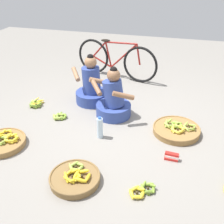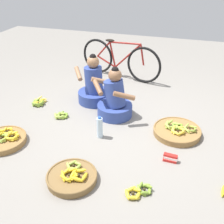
% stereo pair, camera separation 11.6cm
% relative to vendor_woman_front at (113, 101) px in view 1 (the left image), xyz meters
% --- Properties ---
extents(ground_plane, '(10.00, 10.00, 0.00)m').
position_rel_vendor_woman_front_xyz_m(ground_plane, '(0.11, -0.30, -0.25)').
color(ground_plane, gray).
extents(vendor_woman_front, '(0.71, 0.54, 0.77)m').
position_rel_vendor_woman_front_xyz_m(vendor_woman_front, '(0.00, 0.00, 0.00)').
color(vendor_woman_front, '#334793').
rests_on(vendor_woman_front, ground).
extents(vendor_woman_behind, '(0.71, 0.56, 0.81)m').
position_rel_vendor_woman_front_xyz_m(vendor_woman_behind, '(-0.45, 0.33, 0.01)').
color(vendor_woman_behind, '#334793').
rests_on(vendor_woman_behind, ground).
extents(bicycle_leaning, '(1.67, 0.45, 0.73)m').
position_rel_vendor_woman_front_xyz_m(bicycle_leaning, '(-0.34, 1.45, 0.11)').
color(bicycle_leaning, black).
rests_on(bicycle_leaning, ground).
extents(banana_basket_back_left, '(0.64, 0.64, 0.16)m').
position_rel_vendor_woman_front_xyz_m(banana_basket_back_left, '(0.95, -0.23, -0.19)').
color(banana_basket_back_left, olive).
rests_on(banana_basket_back_left, ground).
extents(banana_basket_front_center, '(0.55, 0.55, 0.15)m').
position_rel_vendor_woman_front_xyz_m(banana_basket_front_center, '(-0.04, -1.44, -0.19)').
color(banana_basket_front_center, brown).
rests_on(banana_basket_front_center, ground).
extents(banana_basket_mid_left, '(0.58, 0.58, 0.15)m').
position_rel_vendor_woman_front_xyz_m(banana_basket_mid_left, '(-1.16, -1.09, -0.20)').
color(banana_basket_mid_left, olive).
rests_on(banana_basket_mid_left, ground).
extents(loose_bananas_front_left, '(0.29, 0.28, 0.09)m').
position_rel_vendor_woman_front_xyz_m(loose_bananas_front_left, '(0.68, -1.41, -0.22)').
color(loose_bananas_front_left, yellow).
rests_on(loose_bananas_front_left, ground).
extents(loose_bananas_near_vendor, '(0.24, 0.22, 0.08)m').
position_rel_vendor_woman_front_xyz_m(loose_bananas_near_vendor, '(-0.74, -0.29, -0.22)').
color(loose_bananas_near_vendor, olive).
rests_on(loose_bananas_near_vendor, ground).
extents(loose_bananas_near_bicycle, '(0.24, 0.32, 0.10)m').
position_rel_vendor_woman_front_xyz_m(loose_bananas_near_bicycle, '(-1.27, -0.03, -0.21)').
color(loose_bananas_near_bicycle, olive).
rests_on(loose_bananas_near_bicycle, ground).
extents(water_bottle, '(0.08, 0.08, 0.31)m').
position_rel_vendor_woman_front_xyz_m(water_bottle, '(-0.02, -0.60, -0.10)').
color(water_bottle, silver).
rests_on(water_bottle, ground).
extents(packet_carton_stack, '(0.17, 0.07, 0.09)m').
position_rel_vendor_woman_front_xyz_m(packet_carton_stack, '(0.93, -0.81, -0.20)').
color(packet_carton_stack, red).
rests_on(packet_carton_stack, ground).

